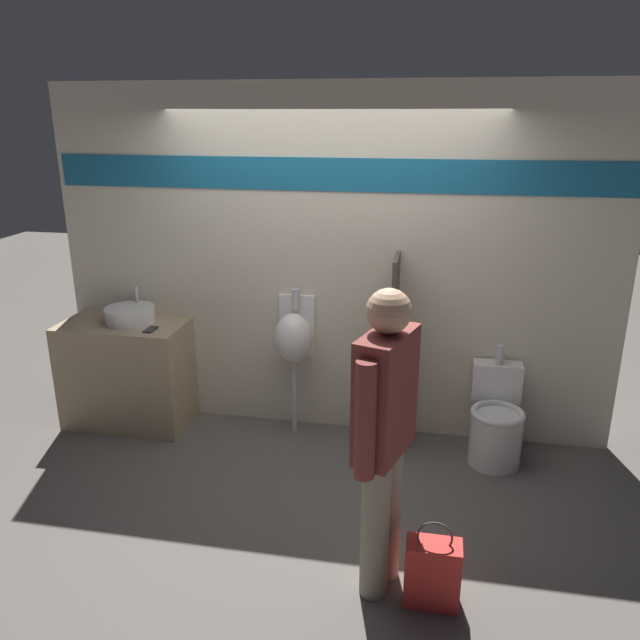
{
  "coord_description": "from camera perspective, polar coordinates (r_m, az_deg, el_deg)",
  "views": [
    {
      "loc": [
        0.79,
        -4.03,
        2.48
      ],
      "look_at": [
        0.0,
        0.17,
        1.05
      ],
      "focal_mm": 35.0,
      "sensor_mm": 36.0,
      "label": 1
    }
  ],
  "objects": [
    {
      "name": "ground_plane",
      "position": [
        4.8,
        -0.39,
        -12.63
      ],
      "size": [
        16.0,
        16.0,
        0.0
      ],
      "primitive_type": "plane",
      "color": "#5B5651"
    },
    {
      "name": "display_wall",
      "position": [
        4.83,
        0.95,
        5.11
      ],
      "size": [
        4.38,
        0.07,
        2.7
      ],
      "color": "beige",
      "rests_on": "ground_plane"
    },
    {
      "name": "sink_counter",
      "position": [
        5.37,
        -17.22,
        -4.72
      ],
      "size": [
        1.0,
        0.53,
        0.87
      ],
      "color": "tan",
      "rests_on": "ground_plane"
    },
    {
      "name": "sink_basin",
      "position": [
        5.23,
        -16.98,
        0.49
      ],
      "size": [
        0.4,
        0.4,
        0.26
      ],
      "color": "white",
      "rests_on": "sink_counter"
    },
    {
      "name": "cell_phone",
      "position": [
        5.0,
        -15.21,
        -0.84
      ],
      "size": [
        0.07,
        0.14,
        0.01
      ],
      "color": "#232328",
      "rests_on": "sink_counter"
    },
    {
      "name": "divider_near_counter",
      "position": [
        4.72,
        6.69,
        -3.11
      ],
      "size": [
        0.03,
        0.42,
        1.5
      ],
      "color": "#4C4238",
      "rests_on": "ground_plane"
    },
    {
      "name": "urinal_near_counter",
      "position": [
        4.88,
        -2.41,
        -1.69
      ],
      "size": [
        0.3,
        0.3,
        1.17
      ],
      "color": "silver",
      "rests_on": "ground_plane"
    },
    {
      "name": "toilet",
      "position": [
        4.84,
        15.78,
        -9.12
      ],
      "size": [
        0.39,
        0.55,
        0.84
      ],
      "color": "white",
      "rests_on": "ground_plane"
    },
    {
      "name": "person_in_vest",
      "position": [
        3.23,
        5.91,
        -10.17
      ],
      "size": [
        0.31,
        0.57,
        1.69
      ],
      "rotation": [
        0.0,
        0.0,
        1.26
      ],
      "color": "gray",
      "rests_on": "ground_plane"
    },
    {
      "name": "shopping_bag",
      "position": [
        3.57,
        10.24,
        -21.74
      ],
      "size": [
        0.29,
        0.16,
        0.5
      ],
      "color": "red",
      "rests_on": "ground_plane"
    }
  ]
}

